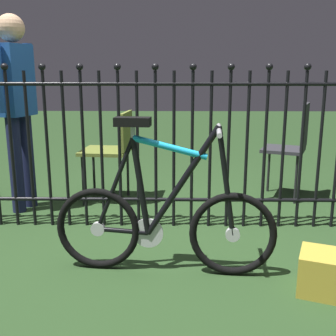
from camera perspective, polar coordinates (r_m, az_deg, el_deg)
ground_plane at (r=2.69m, az=0.31°, el=-12.34°), size 20.00×20.00×0.00m
iron_fence at (r=3.03m, az=-0.69°, el=3.43°), size 4.06×0.07×1.28m
bicycle at (r=2.40m, az=-0.59°, el=-7.32°), size 1.29×0.40×0.92m
chair_charcoal at (r=3.92m, az=16.92°, el=3.50°), size 0.48×0.48×0.89m
chair_olive at (r=3.72m, az=-7.57°, el=3.06°), size 0.46×0.45×0.81m
person_visitor at (r=3.62m, az=-20.30°, el=9.19°), size 0.26×0.46×1.60m
display_crate at (r=2.41m, az=20.76°, el=-13.45°), size 0.32×0.32×0.22m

